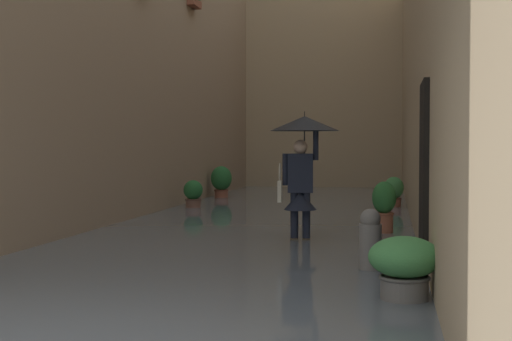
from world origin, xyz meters
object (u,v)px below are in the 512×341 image
Objects in this scene: potted_plant_near_right at (193,194)px; potted_plant_near_left at (405,266)px; potted_plant_far_right at (221,181)px; person_wading at (302,151)px; potted_plant_mid_left at (394,192)px; mooring_bollard at (370,243)px; potted_plant_far_left at (384,206)px.

potted_plant_near_right reaches higher than potted_plant_near_left.
potted_plant_near_left is 13.34m from potted_plant_far_right.
potted_plant_near_left is at bearing 109.35° from person_wading.
potted_plant_near_right is 0.92× the size of potted_plant_mid_left.
person_wading is 6.44m from potted_plant_mid_left.
potted_plant_near_left is (-4.55, 9.20, 0.00)m from potted_plant_near_right.
potted_plant_mid_left is at bearing 154.51° from potted_plant_far_right.
person_wading is 2.92m from mooring_bollard.
potted_plant_mid_left is at bearing -166.34° from potted_plant_near_right.
potted_plant_near_right is at bearing 91.97° from potted_plant_far_right.
mooring_bollard is at bearing 111.52° from potted_plant_far_right.
potted_plant_far_left is 1.18× the size of potted_plant_mid_left.
potted_plant_far_left is at bearing -87.50° from potted_plant_near_left.
mooring_bollard reaches higher than potted_plant_near_left.
potted_plant_near_right is 3.30m from potted_plant_far_right.
person_wading is at bearing 121.31° from potted_plant_near_right.
potted_plant_far_right is (4.62, -2.20, 0.10)m from potted_plant_mid_left.
potted_plant_far_right is (3.22, -8.41, -0.89)m from person_wading.
person_wading reaches higher than potted_plant_near_right.
person_wading is at bearing -66.71° from mooring_bollard.
person_wading is 1.87m from potted_plant_far_left.
person_wading is 2.20× the size of potted_plant_far_left.
potted_plant_far_left is at bearing 87.95° from potted_plant_mid_left.
person_wading reaches higher than potted_plant_far_right.
potted_plant_near_right is 0.91× the size of mooring_bollard.
mooring_bollard is (-4.31, 10.92, -0.14)m from potted_plant_far_right.
potted_plant_mid_left is at bearing -92.05° from potted_plant_far_left.
person_wading is at bearing -70.65° from potted_plant_near_left.
person_wading reaches higher than potted_plant_mid_left.
potted_plant_far_right is at bearing -25.49° from potted_plant_mid_left.
potted_plant_far_right reaches higher than potted_plant_near_right.
potted_plant_near_right is 0.77× the size of potted_plant_far_left.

